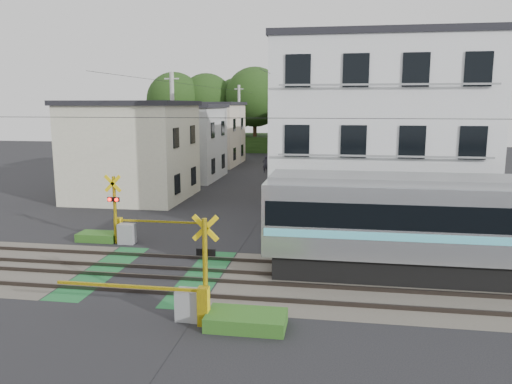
% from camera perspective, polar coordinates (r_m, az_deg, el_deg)
% --- Properties ---
extents(ground, '(120.00, 120.00, 0.00)m').
position_cam_1_polar(ground, '(18.80, -11.84, -9.11)').
color(ground, black).
extents(track_bed, '(120.00, 120.00, 0.14)m').
position_cam_1_polar(track_bed, '(18.79, -11.84, -9.01)').
color(track_bed, '#47423A').
rests_on(track_bed, ground).
extents(crossing_signal_near, '(4.74, 0.65, 3.09)m').
position_cam_1_polar(crossing_signal_near, '(14.51, -7.44, -11.83)').
color(crossing_signal_near, yellow).
rests_on(crossing_signal_near, ground).
extents(crossing_signal_far, '(4.74, 0.65, 3.09)m').
position_cam_1_polar(crossing_signal_far, '(22.80, -14.71, -3.97)').
color(crossing_signal_far, yellow).
rests_on(crossing_signal_far, ground).
extents(apartment_block, '(10.20, 8.36, 9.30)m').
position_cam_1_polar(apartment_block, '(26.15, 13.58, 6.59)').
color(apartment_block, silver).
rests_on(apartment_block, ground).
extents(houses_row, '(22.07, 31.35, 6.80)m').
position_cam_1_polar(houses_row, '(43.02, 0.78, 6.22)').
color(houses_row, beige).
rests_on(houses_row, ground).
extents(tree_hill, '(40.00, 13.10, 11.65)m').
position_cam_1_polar(tree_hill, '(65.06, 3.73, 9.56)').
color(tree_hill, '#1D3812').
rests_on(tree_hill, ground).
extents(catenary, '(60.00, 5.04, 7.00)m').
position_cam_1_polar(catenary, '(16.75, 7.28, 1.72)').
color(catenary, '#2D2D33').
rests_on(catenary, ground).
extents(utility_poles, '(7.90, 42.00, 8.00)m').
position_cam_1_polar(utility_poles, '(40.32, -1.68, 7.16)').
color(utility_poles, '#A5A5A0').
rests_on(utility_poles, ground).
extents(pedestrian, '(0.67, 0.57, 1.57)m').
position_cam_1_polar(pedestrian, '(44.61, 1.11, 3.18)').
color(pedestrian, '#2A2A34').
rests_on(pedestrian, ground).
extents(weed_patches, '(10.25, 8.80, 0.40)m').
position_cam_1_polar(weed_patches, '(18.12, -6.70, -9.08)').
color(weed_patches, '#2D5E1E').
rests_on(weed_patches, ground).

